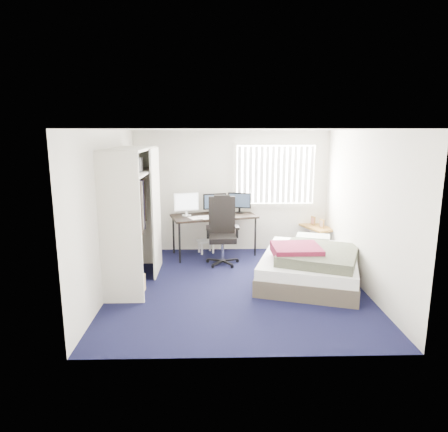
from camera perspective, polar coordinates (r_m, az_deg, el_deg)
ground at (r=6.61m, az=1.84°, el=-9.97°), size 4.20×4.20×0.00m
room_shell at (r=6.21m, az=1.93°, el=3.06°), size 4.20×4.20×4.20m
window_assembly at (r=8.31m, az=7.35°, el=5.86°), size 1.72×0.09×1.32m
closet at (r=6.62m, az=-12.83°, el=1.93°), size 0.64×1.84×2.22m
desk at (r=8.04m, az=-1.48°, el=0.27°), size 1.81×1.20×1.28m
office_chair at (r=7.60m, az=-0.25°, el=-3.09°), size 0.62×0.62×1.29m
footstool at (r=8.29m, az=-2.60°, el=-3.86°), size 0.41×0.37×0.27m
nightstand at (r=8.48m, az=13.03°, el=-1.85°), size 0.67×0.90×0.74m
bed at (r=6.92m, az=12.21°, el=-6.71°), size 2.08×2.42×0.68m
pine_box at (r=6.49m, az=-12.95°, el=-9.46°), size 0.37×0.29×0.27m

